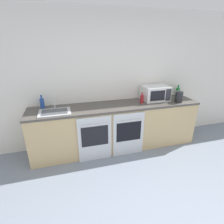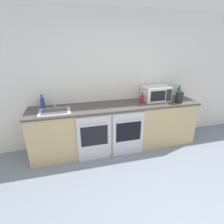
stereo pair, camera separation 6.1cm
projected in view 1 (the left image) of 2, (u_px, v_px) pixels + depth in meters
wall_back at (112, 81)px, 3.48m from camera, size 10.00×0.06×2.60m
counter_back at (116, 126)px, 3.48m from camera, size 3.25×0.66×0.90m
oven_left at (95, 139)px, 3.07m from camera, size 0.59×0.06×0.85m
oven_right at (128, 134)px, 3.23m from camera, size 0.59×0.06×0.85m
microwave at (155, 93)px, 3.56m from camera, size 0.52×0.39×0.29m
bottle_red at (142, 99)px, 3.41m from camera, size 0.07×0.07×0.21m
bottle_blue at (42, 103)px, 3.12m from camera, size 0.08×0.08×0.24m
bottle_green at (178, 92)px, 3.85m from camera, size 0.08×0.08×0.24m
kettle at (179, 97)px, 3.45m from camera, size 0.15×0.15×0.22m
sink at (55, 112)px, 2.95m from camera, size 0.53×0.38×0.24m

